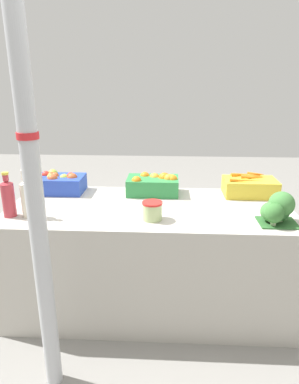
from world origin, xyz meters
TOP-DOWN VIEW (x-y plane):
  - ground_plane at (0.00, 0.00)m, footprint 10.00×10.00m
  - market_table at (0.00, 0.00)m, footprint 1.87×0.82m
  - support_pole at (-0.48, -0.72)m, footprint 0.09×0.09m
  - apple_crate at (-0.70, 0.27)m, footprint 0.37×0.24m
  - orange_crate at (0.02, 0.27)m, footprint 0.37×0.24m
  - carrot_crate at (0.72, 0.27)m, footprint 0.37×0.25m
  - broccoli_pile at (0.76, -0.24)m, footprint 0.22×0.20m
  - juice_bottle_ruby at (-0.85, -0.22)m, footprint 0.08×0.08m
  - juice_bottle_cloudy at (-0.74, -0.22)m, footprint 0.06×0.06m
  - pickle_jar at (0.03, -0.22)m, footprint 0.12×0.12m

SIDE VIEW (x-z plane):
  - ground_plane at x=0.00m, z-range 0.00..0.00m
  - market_table at x=0.00m, z-range 0.00..0.75m
  - pickle_jar at x=0.03m, z-range 0.75..0.86m
  - carrot_crate at x=0.72m, z-range 0.74..0.90m
  - orange_crate at x=0.02m, z-range 0.74..0.90m
  - apple_crate at x=-0.70m, z-range 0.75..0.90m
  - broccoli_pile at x=0.76m, z-range 0.75..0.93m
  - juice_bottle_ruby at x=-0.85m, z-range 0.73..1.01m
  - juice_bottle_cloudy at x=-0.74m, z-range 0.73..1.02m
  - support_pole at x=-0.48m, z-range 0.00..2.42m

